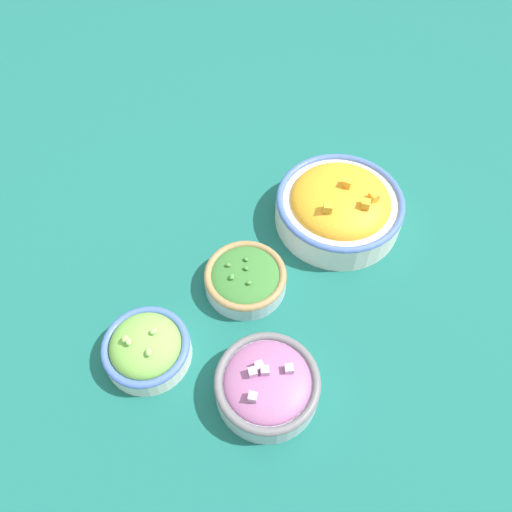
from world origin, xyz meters
TOP-DOWN VIEW (x-y plane):
  - ground_plane at (0.00, 0.00)m, footprint 3.00×3.00m
  - bowl_lettuce at (-0.21, 0.08)m, footprint 0.13×0.13m
  - bowl_broccoli at (-0.04, -0.00)m, footprint 0.13×0.13m
  - bowl_squash at (0.15, -0.09)m, footprint 0.22×0.22m
  - bowl_red_onion at (-0.19, -0.10)m, footprint 0.15×0.15m

SIDE VIEW (x-z plane):
  - ground_plane at x=0.00m, z-range 0.00..0.00m
  - bowl_broccoli at x=-0.04m, z-range 0.00..0.05m
  - bowl_lettuce at x=-0.21m, z-range -0.01..0.06m
  - bowl_red_onion at x=-0.19m, z-range 0.00..0.06m
  - bowl_squash at x=0.15m, z-range -0.01..0.09m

